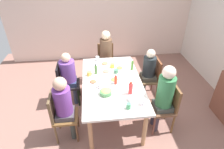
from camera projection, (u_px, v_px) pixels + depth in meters
ground_plane at (112, 112)px, 3.84m from camera, size 6.01×6.01×0.00m
wall_left at (102, 14)px, 5.21m from camera, size 0.12×5.25×2.60m
dining_table at (112, 85)px, 3.47m from camera, size 1.84×1.06×0.77m
chair_0 at (60, 114)px, 3.10m from camera, size 0.40×0.40×0.90m
person_0 at (64, 104)px, 2.99m from camera, size 0.30×0.30×1.22m
chair_1 at (65, 82)px, 3.86m from camera, size 0.40×0.40×0.90m
person_1 at (69, 74)px, 3.77m from camera, size 0.30×0.30×1.16m
chair_2 at (106, 60)px, 4.65m from camera, size 0.40×0.40×0.90m
person_2 at (106, 52)px, 4.44m from camera, size 0.30×0.30×1.28m
chair_3 at (152, 76)px, 4.04m from camera, size 0.40×0.40×0.90m
person_3 at (148, 70)px, 3.94m from camera, size 0.30×0.30×1.14m
chair_4 at (167, 105)px, 3.27m from camera, size 0.40×0.40×0.90m
person_4 at (164, 94)px, 3.12m from camera, size 0.30×0.30×1.30m
plate_0 at (114, 80)px, 3.45m from camera, size 0.24×0.24×0.04m
plate_1 at (106, 72)px, 3.68m from camera, size 0.24×0.24×0.04m
plate_2 at (120, 68)px, 3.79m from camera, size 0.23×0.23×0.04m
plate_3 at (93, 82)px, 3.39m from camera, size 0.21×0.21×0.04m
plate_4 at (105, 64)px, 3.94m from camera, size 0.25×0.25×0.04m
bowl_0 at (106, 92)px, 3.10m from camera, size 0.20×0.20×0.08m
cup_0 at (97, 59)px, 4.07m from camera, size 0.11×0.08×0.09m
cup_1 at (89, 73)px, 3.58m from camera, size 0.13×0.09×0.08m
cup_2 at (129, 106)px, 2.81m from camera, size 0.11×0.07×0.09m
cup_3 at (130, 98)px, 2.97m from camera, size 0.12×0.09×0.08m
cup_4 at (100, 86)px, 3.25m from camera, size 0.11×0.08×0.07m
cup_5 at (143, 102)px, 2.89m from camera, size 0.12×0.09×0.09m
cup_6 at (112, 66)px, 3.82m from camera, size 0.12×0.09×0.08m
cup_7 at (116, 71)px, 3.65m from camera, size 0.12×0.08×0.08m
bottle_0 at (131, 88)px, 3.07m from camera, size 0.07×0.07×0.23m
bottle_1 at (132, 65)px, 3.72m from camera, size 0.05×0.05×0.22m
bottle_2 at (116, 80)px, 3.31m from camera, size 0.05×0.05×0.20m
bottle_3 at (96, 69)px, 3.60m from camera, size 0.06×0.06×0.20m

